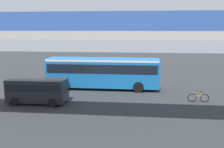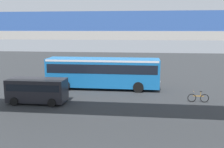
% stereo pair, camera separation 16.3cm
% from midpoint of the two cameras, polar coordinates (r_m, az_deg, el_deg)
% --- Properties ---
extents(ground, '(80.00, 80.00, 0.00)m').
position_cam_midpoint_polar(ground, '(27.46, 1.08, -2.85)').
color(ground, '#2D3033').
extents(city_bus, '(11.54, 2.85, 3.15)m').
position_cam_midpoint_polar(city_bus, '(26.29, -1.89, 0.75)').
color(city_bus, '#196BB7').
rests_on(city_bus, ground).
extents(parked_van, '(4.80, 2.17, 2.05)m').
position_cam_midpoint_polar(parked_van, '(22.17, -16.18, -3.27)').
color(parked_van, black).
rests_on(parked_van, ground).
extents(bicycle_orange, '(1.77, 0.44, 0.96)m').
position_cam_midpoint_polar(bicycle_orange, '(22.90, 18.92, -5.09)').
color(bicycle_orange, black).
rests_on(bicycle_orange, ground).
extents(traffic_sign, '(0.08, 0.60, 2.80)m').
position_cam_midpoint_polar(traffic_sign, '(31.13, -11.75, 2.02)').
color(traffic_sign, slate).
rests_on(traffic_sign, ground).
extents(lane_dash_leftmost, '(2.00, 0.20, 0.01)m').
position_cam_midpoint_polar(lane_dash_leftmost, '(30.61, 9.15, -1.62)').
color(lane_dash_leftmost, silver).
rests_on(lane_dash_leftmost, ground).
extents(lane_dash_left, '(2.00, 0.20, 0.01)m').
position_cam_midpoint_polar(lane_dash_left, '(30.68, 1.67, -1.47)').
color(lane_dash_left, silver).
rests_on(lane_dash_left, ground).
extents(lane_dash_centre, '(2.00, 0.20, 0.01)m').
position_cam_midpoint_polar(lane_dash_centre, '(31.27, -5.65, -1.29)').
color(lane_dash_centre, silver).
rests_on(lane_dash_centre, ground).
extents(pedestrian_overpass, '(29.39, 2.60, 7.13)m').
position_cam_midpoint_polar(pedestrian_overpass, '(15.97, -2.61, 7.17)').
color(pedestrian_overpass, '#B2ADA5').
rests_on(pedestrian_overpass, ground).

